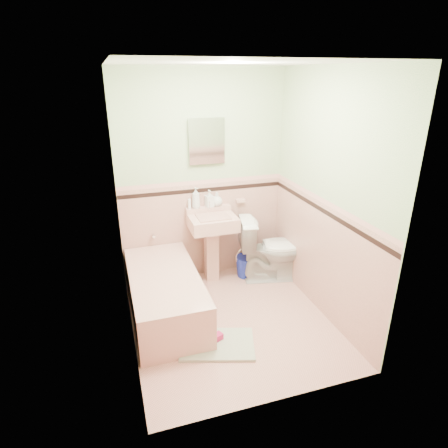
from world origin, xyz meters
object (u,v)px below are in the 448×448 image
object	(u,v)px
soap_bottle_right	(217,199)
bucket	(246,266)
soap_bottle_mid	(209,198)
toilet	(272,249)
soap_bottle_left	(196,198)
shoe	(215,338)
bathtub	(165,296)
medicine_cabinet	(206,141)
sink	(213,249)

from	to	relation	value
soap_bottle_right	bucket	size ratio (longest dim) A/B	0.63
soap_bottle_mid	toilet	bearing A→B (deg)	-25.52
soap_bottle_left	soap_bottle_mid	size ratio (longest dim) A/B	1.24
toilet	shoe	xyz separation A→B (m)	(-1.02, -1.00, -0.35)
bathtub	medicine_cabinet	bearing A→B (deg)	47.42
shoe	sink	bearing A→B (deg)	50.80
soap_bottle_right	bucket	bearing A→B (deg)	-30.11
bucket	bathtub	bearing A→B (deg)	-154.93
sink	toilet	world-z (taller)	sink
toilet	bucket	distance (m)	0.41
soap_bottle_mid	shoe	size ratio (longest dim) A/B	1.34
medicine_cabinet	bucket	world-z (taller)	medicine_cabinet
bathtub	soap_bottle_left	distance (m)	1.21
soap_bottle_mid	bucket	distance (m)	1.00
medicine_cabinet	shoe	bearing A→B (deg)	-102.82
sink	bucket	world-z (taller)	sink
sink	shoe	bearing A→B (deg)	-105.06
soap_bottle_mid	toilet	xyz separation A→B (m)	(0.70, -0.33, -0.62)
medicine_cabinet	sink	bearing A→B (deg)	-90.00
medicine_cabinet	shoe	xyz separation A→B (m)	(-0.31, -1.36, -1.64)
bathtub	toilet	xyz separation A→B (m)	(1.39, 0.38, 0.18)
soap_bottle_left	toilet	xyz separation A→B (m)	(0.86, -0.33, -0.64)
sink	soap_bottle_right	bearing A→B (deg)	58.60
soap_bottle_left	soap_bottle_mid	distance (m)	0.17
medicine_cabinet	soap_bottle_left	world-z (taller)	medicine_cabinet
bathtub	soap_bottle_mid	world-z (taller)	soap_bottle_mid
soap_bottle_right	medicine_cabinet	bearing A→B (deg)	164.73
soap_bottle_left	bathtub	bearing A→B (deg)	-126.75
toilet	medicine_cabinet	bearing A→B (deg)	74.85
soap_bottle_mid	toilet	size ratio (longest dim) A/B	0.25
bathtub	bucket	bearing A→B (deg)	25.07
bathtub	soap_bottle_left	xyz separation A→B (m)	(0.53, 0.71, 0.82)
medicine_cabinet	soap_bottle_right	bearing A→B (deg)	-15.27
bathtub	medicine_cabinet	distance (m)	1.78
toilet	soap_bottle_mid	bearing A→B (deg)	76.30
medicine_cabinet	toilet	xyz separation A→B (m)	(0.71, -0.36, -1.29)
soap_bottle_left	shoe	distance (m)	1.67
sink	medicine_cabinet	xyz separation A→B (m)	(0.00, 0.21, 1.27)
bucket	sink	bearing A→B (deg)	178.89
bathtub	shoe	world-z (taller)	bathtub
bucket	medicine_cabinet	bearing A→B (deg)	153.32
soap_bottle_mid	bucket	bearing A→B (deg)	-24.22
soap_bottle_left	soap_bottle_right	bearing A→B (deg)	0.00
medicine_cabinet	soap_bottle_left	distance (m)	0.67
medicine_cabinet	shoe	size ratio (longest dim) A/B	3.11
soap_bottle_mid	toilet	distance (m)	0.99
bucket	toilet	bearing A→B (deg)	-27.42
medicine_cabinet	toilet	size ratio (longest dim) A/B	0.59
medicine_cabinet	shoe	distance (m)	2.15
bathtub	soap_bottle_right	world-z (taller)	soap_bottle_right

